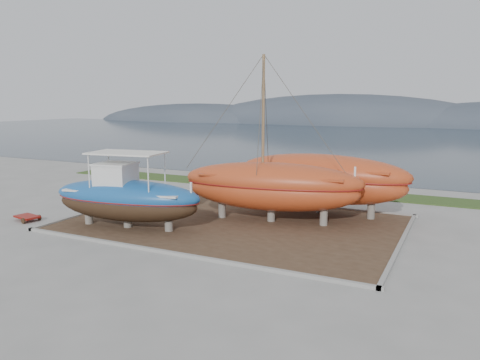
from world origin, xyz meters
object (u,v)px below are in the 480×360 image
at_px(orange_bare_hull, 321,185).
at_px(red_trailer, 27,218).
at_px(white_dinghy, 170,196).
at_px(orange_sailboat, 272,140).
at_px(blue_caique, 126,190).

height_order(orange_bare_hull, red_trailer, orange_bare_hull).
bearing_deg(red_trailer, orange_bare_hull, 41.85).
bearing_deg(white_dinghy, red_trailer, -142.62).
distance_m(white_dinghy, red_trailer, 8.78).
xyz_separation_m(white_dinghy, orange_sailboat, (7.83, -1.21, 4.12)).
bearing_deg(white_dinghy, orange_bare_hull, -5.96).
distance_m(blue_caique, red_trailer, 6.74).
xyz_separation_m(orange_sailboat, orange_bare_hull, (1.93, 3.20, -2.90)).
xyz_separation_m(orange_bare_hull, red_trailer, (-14.81, -9.17, -1.68)).
distance_m(blue_caique, orange_bare_hull, 11.58).
relative_size(orange_sailboat, red_trailer, 4.83).
bearing_deg(red_trailer, orange_sailboat, 34.94).
bearing_deg(red_trailer, blue_caique, 21.85).
distance_m(blue_caique, orange_sailboat, 8.46).
bearing_deg(red_trailer, white_dinghy, 64.97).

